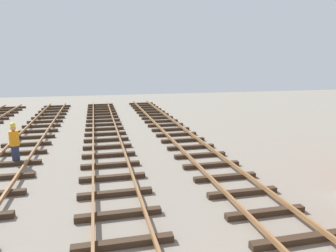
{
  "coord_description": "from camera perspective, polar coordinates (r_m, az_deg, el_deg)",
  "views": [
    {
      "loc": [
        -3.24,
        -1.61,
        4.44
      ],
      "look_at": [
        -0.42,
        10.27,
        1.89
      ],
      "focal_mm": 32.97,
      "sensor_mm": 36.0,
      "label": 1
    }
  ],
  "objects": [
    {
      "name": "track_worker_distant",
      "position": [
        15.05,
        -26.5,
        -2.94
      ],
      "size": [
        0.4,
        0.4,
        1.87
      ],
      "color": "#262D4C",
      "rests_on": "ground"
    }
  ]
}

